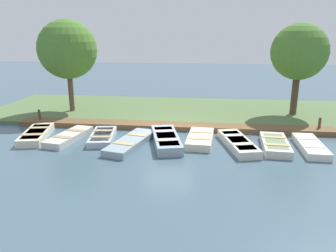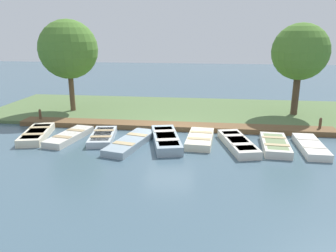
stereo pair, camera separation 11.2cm
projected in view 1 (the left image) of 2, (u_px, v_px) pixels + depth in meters
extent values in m
plane|color=#425B6B|center=(169.00, 135.00, 16.59)|extent=(80.00, 80.00, 0.00)
cube|color=#567042|center=(178.00, 111.00, 21.34)|extent=(8.00, 24.00, 0.18)
cube|color=brown|center=(172.00, 126.00, 17.70)|extent=(1.12, 16.91, 0.27)
cube|color=beige|center=(36.00, 135.00, 16.10)|extent=(3.22, 1.72, 0.36)
cube|color=#6B7F51|center=(36.00, 131.00, 16.06)|extent=(2.63, 1.37, 0.03)
cube|color=tan|center=(32.00, 134.00, 15.50)|extent=(0.52, 1.02, 0.03)
cube|color=tan|center=(39.00, 128.00, 16.60)|extent=(0.52, 1.02, 0.03)
cube|color=beige|center=(69.00, 137.00, 15.87)|extent=(3.12, 1.47, 0.30)
cube|color=#6B7F51|center=(69.00, 134.00, 15.83)|extent=(2.55, 1.17, 0.02)
cube|color=tan|center=(62.00, 137.00, 15.30)|extent=(0.45, 0.93, 0.03)
cube|color=tan|center=(75.00, 130.00, 16.34)|extent=(0.45, 0.93, 0.03)
cube|color=#B2BCC1|center=(103.00, 137.00, 15.85)|extent=(2.82, 1.48, 0.31)
cube|color=#4C709E|center=(102.00, 134.00, 15.81)|extent=(2.31, 1.17, 0.02)
cube|color=tan|center=(101.00, 137.00, 15.31)|extent=(0.42, 1.01, 0.03)
cube|color=tan|center=(104.00, 130.00, 16.29)|extent=(0.42, 1.01, 0.03)
cube|color=#8C9EA8|center=(131.00, 142.00, 15.06)|extent=(3.72, 1.86, 0.31)
cube|color=#6B7F51|center=(131.00, 139.00, 15.03)|extent=(3.04, 1.48, 0.02)
cube|color=tan|center=(124.00, 143.00, 14.41)|extent=(0.57, 1.04, 0.03)
cube|color=tan|center=(137.00, 135.00, 15.63)|extent=(0.57, 1.04, 0.03)
cube|color=#8C9EA8|center=(166.00, 139.00, 15.29)|extent=(3.72, 1.93, 0.41)
cube|color=beige|center=(166.00, 136.00, 15.24)|extent=(3.04, 1.54, 0.03)
cube|color=beige|center=(168.00, 140.00, 14.58)|extent=(0.59, 1.08, 0.03)
cube|color=beige|center=(164.00, 131.00, 15.87)|extent=(0.59, 1.08, 0.03)
cube|color=beige|center=(200.00, 139.00, 15.48)|extent=(2.82, 1.31, 0.34)
cube|color=teal|center=(200.00, 136.00, 15.43)|extent=(2.31, 1.03, 0.03)
cube|color=tan|center=(199.00, 139.00, 14.93)|extent=(0.34, 1.06, 0.03)
cube|color=tan|center=(201.00, 132.00, 15.92)|extent=(0.34, 1.06, 0.03)
cube|color=beige|center=(238.00, 143.00, 14.85)|extent=(3.47, 1.76, 0.36)
cube|color=#6B7F51|center=(238.00, 140.00, 14.80)|extent=(2.83, 1.41, 0.03)
cube|color=beige|center=(243.00, 144.00, 14.19)|extent=(0.54, 0.97, 0.03)
cube|color=beige|center=(234.00, 135.00, 15.40)|extent=(0.54, 0.97, 0.03)
cube|color=beige|center=(275.00, 145.00, 14.69)|extent=(2.88, 1.29, 0.34)
cube|color=#6B7F51|center=(275.00, 141.00, 14.65)|extent=(2.35, 1.01, 0.03)
cube|color=tan|center=(277.00, 145.00, 14.14)|extent=(0.34, 1.04, 0.03)
cube|color=tan|center=(274.00, 137.00, 15.15)|extent=(0.34, 1.04, 0.03)
cube|color=silver|center=(310.00, 146.00, 14.53)|extent=(2.96, 1.01, 0.32)
cube|color=#4C709E|center=(311.00, 143.00, 14.49)|extent=(2.43, 0.79, 0.03)
cube|color=beige|center=(315.00, 147.00, 13.95)|extent=(0.31, 0.90, 0.03)
cube|color=beige|center=(307.00, 139.00, 15.02)|extent=(0.31, 0.90, 0.03)
cylinder|color=brown|center=(40.00, 117.00, 18.61)|extent=(0.14, 0.14, 0.75)
sphere|color=brown|center=(39.00, 110.00, 18.50)|extent=(0.13, 0.13, 0.13)
cylinder|color=brown|center=(319.00, 126.00, 16.87)|extent=(0.14, 0.14, 0.75)
sphere|color=brown|center=(320.00, 119.00, 16.76)|extent=(0.13, 0.13, 0.13)
cylinder|color=brown|center=(71.00, 90.00, 20.69)|extent=(0.32, 0.32, 3.03)
sphere|color=#4C7A2D|center=(67.00, 49.00, 20.00)|extent=(3.59, 3.59, 3.59)
cylinder|color=#4C3828|center=(295.00, 93.00, 19.78)|extent=(0.40, 0.40, 3.03)
sphere|color=#4C7A2D|center=(299.00, 52.00, 19.11)|extent=(3.29, 3.29, 3.29)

